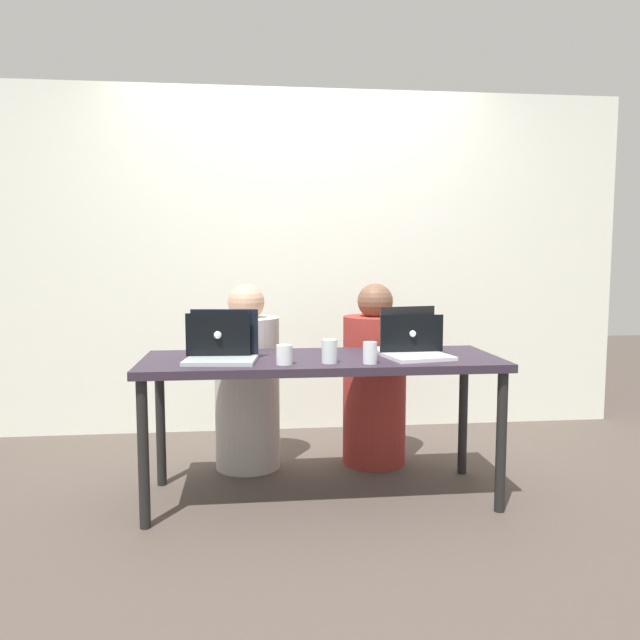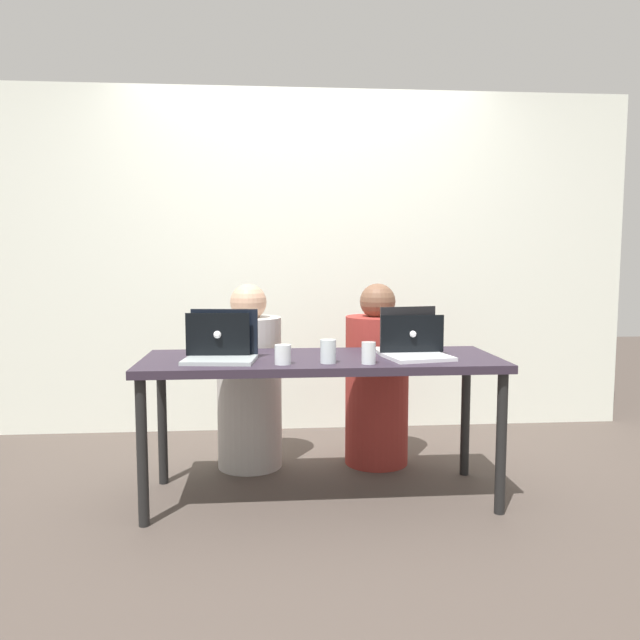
{
  "view_description": "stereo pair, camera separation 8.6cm",
  "coord_description": "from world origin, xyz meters",
  "px_view_note": "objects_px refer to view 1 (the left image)",
  "views": [
    {
      "loc": [
        -0.35,
        -3.05,
        1.22
      ],
      "look_at": [
        0.0,
        0.06,
        0.9
      ],
      "focal_mm": 35.0,
      "sensor_mm": 36.0,
      "label": 1
    },
    {
      "loc": [
        -0.26,
        -3.06,
        1.22
      ],
      "look_at": [
        0.0,
        0.06,
        0.9
      ],
      "focal_mm": 35.0,
      "sensor_mm": 36.0,
      "label": 2
    }
  ],
  "objects_px": {
    "person_on_left": "(247,387)",
    "laptop_back_left": "(220,347)",
    "person_on_right": "(374,384)",
    "laptop_front_left": "(222,350)",
    "laptop_front_right": "(414,346)",
    "water_glass_center": "(330,353)",
    "laptop_back_right": "(408,345)",
    "water_glass_left": "(284,356)",
    "water_glass_right": "(370,354)"
  },
  "relations": [
    {
      "from": "person_on_left",
      "to": "laptop_back_left",
      "type": "distance_m",
      "value": 0.56
    },
    {
      "from": "person_on_right",
      "to": "laptop_front_left",
      "type": "relative_size",
      "value": 2.96
    },
    {
      "from": "person_on_left",
      "to": "laptop_back_left",
      "type": "height_order",
      "value": "person_on_left"
    },
    {
      "from": "laptop_front_right",
      "to": "water_glass_center",
      "type": "xyz_separation_m",
      "value": [
        -0.44,
        -0.13,
        -0.01
      ]
    },
    {
      "from": "laptop_back_right",
      "to": "water_glass_left",
      "type": "relative_size",
      "value": 3.6
    },
    {
      "from": "laptop_back_left",
      "to": "person_on_left",
      "type": "bearing_deg",
      "value": -102.72
    },
    {
      "from": "laptop_front_left",
      "to": "water_glass_right",
      "type": "height_order",
      "value": "laptop_front_left"
    },
    {
      "from": "person_on_right",
      "to": "laptop_back_left",
      "type": "xyz_separation_m",
      "value": [
        -0.88,
        -0.46,
        0.3
      ]
    },
    {
      "from": "laptop_front_left",
      "to": "laptop_front_right",
      "type": "relative_size",
      "value": 1.05
    },
    {
      "from": "person_on_right",
      "to": "water_glass_left",
      "type": "xyz_separation_m",
      "value": [
        -0.57,
        -0.7,
        0.29
      ]
    },
    {
      "from": "water_glass_center",
      "to": "water_glass_right",
      "type": "bearing_deg",
      "value": -11.16
    },
    {
      "from": "water_glass_center",
      "to": "water_glass_right",
      "type": "xyz_separation_m",
      "value": [
        0.19,
        -0.04,
        -0.0
      ]
    },
    {
      "from": "laptop_front_right",
      "to": "water_glass_left",
      "type": "relative_size",
      "value": 3.74
    },
    {
      "from": "laptop_front_left",
      "to": "laptop_back_right",
      "type": "relative_size",
      "value": 1.09
    },
    {
      "from": "person_on_left",
      "to": "laptop_back_right",
      "type": "height_order",
      "value": "person_on_left"
    },
    {
      "from": "person_on_left",
      "to": "laptop_front_right",
      "type": "xyz_separation_m",
      "value": [
        0.84,
        -0.56,
        0.3
      ]
    },
    {
      "from": "laptop_front_left",
      "to": "laptop_back_right",
      "type": "height_order",
      "value": "laptop_front_left"
    },
    {
      "from": "person_on_right",
      "to": "water_glass_left",
      "type": "height_order",
      "value": "person_on_right"
    },
    {
      "from": "water_glass_left",
      "to": "laptop_front_left",
      "type": "bearing_deg",
      "value": 154.91
    },
    {
      "from": "laptop_back_left",
      "to": "water_glass_left",
      "type": "relative_size",
      "value": 3.53
    },
    {
      "from": "laptop_back_right",
      "to": "laptop_front_right",
      "type": "relative_size",
      "value": 0.96
    },
    {
      "from": "laptop_front_left",
      "to": "laptop_front_right",
      "type": "bearing_deg",
      "value": 7.31
    },
    {
      "from": "laptop_back_left",
      "to": "laptop_back_right",
      "type": "bearing_deg",
      "value": -175.81
    },
    {
      "from": "person_on_left",
      "to": "water_glass_center",
      "type": "xyz_separation_m",
      "value": [
        0.39,
        -0.69,
        0.3
      ]
    },
    {
      "from": "person_on_left",
      "to": "laptop_back_left",
      "type": "relative_size",
      "value": 3.3
    },
    {
      "from": "water_glass_right",
      "to": "water_glass_left",
      "type": "height_order",
      "value": "water_glass_right"
    },
    {
      "from": "person_on_right",
      "to": "laptop_front_right",
      "type": "relative_size",
      "value": 3.11
    },
    {
      "from": "laptop_front_right",
      "to": "water_glass_left",
      "type": "xyz_separation_m",
      "value": [
        -0.66,
        -0.14,
        -0.01
      ]
    },
    {
      "from": "person_on_left",
      "to": "laptop_front_left",
      "type": "xyz_separation_m",
      "value": [
        -0.11,
        -0.57,
        0.3
      ]
    },
    {
      "from": "water_glass_right",
      "to": "water_glass_center",
      "type": "bearing_deg",
      "value": 168.84
    },
    {
      "from": "laptop_front_left",
      "to": "water_glass_center",
      "type": "height_order",
      "value": "laptop_front_left"
    },
    {
      "from": "laptop_back_right",
      "to": "water_glass_right",
      "type": "distance_m",
      "value": 0.38
    },
    {
      "from": "laptop_back_right",
      "to": "water_glass_center",
      "type": "xyz_separation_m",
      "value": [
        -0.44,
        -0.25,
        0.0
      ]
    },
    {
      "from": "laptop_front_left",
      "to": "laptop_back_right",
      "type": "bearing_deg",
      "value": 14.65
    },
    {
      "from": "laptop_front_left",
      "to": "laptop_back_left",
      "type": "relative_size",
      "value": 1.11
    },
    {
      "from": "person_on_left",
      "to": "laptop_front_left",
      "type": "distance_m",
      "value": 0.65
    },
    {
      "from": "person_on_left",
      "to": "water_glass_center",
      "type": "bearing_deg",
      "value": 122.19
    },
    {
      "from": "person_on_right",
      "to": "water_glass_right",
      "type": "xyz_separation_m",
      "value": [
        -0.17,
        -0.73,
        0.29
      ]
    },
    {
      "from": "laptop_back_right",
      "to": "water_glass_left",
      "type": "distance_m",
      "value": 0.71
    },
    {
      "from": "person_on_left",
      "to": "water_glass_right",
      "type": "bearing_deg",
      "value": 131.09
    },
    {
      "from": "laptop_front_left",
      "to": "water_glass_left",
      "type": "height_order",
      "value": "laptop_front_left"
    },
    {
      "from": "laptop_front_left",
      "to": "laptop_back_right",
      "type": "distance_m",
      "value": 0.96
    },
    {
      "from": "water_glass_center",
      "to": "water_glass_left",
      "type": "bearing_deg",
      "value": -175.71
    },
    {
      "from": "person_on_left",
      "to": "water_glass_center",
      "type": "relative_size",
      "value": 9.6
    },
    {
      "from": "person_on_left",
      "to": "water_glass_center",
      "type": "distance_m",
      "value": 0.85
    },
    {
      "from": "laptop_front_left",
      "to": "water_glass_right",
      "type": "distance_m",
      "value": 0.71
    },
    {
      "from": "water_glass_right",
      "to": "person_on_left",
      "type": "bearing_deg",
      "value": 128.61
    },
    {
      "from": "person_on_left",
      "to": "laptop_front_left",
      "type": "relative_size",
      "value": 2.97
    },
    {
      "from": "person_on_right",
      "to": "water_glass_left",
      "type": "distance_m",
      "value": 0.95
    },
    {
      "from": "person_on_right",
      "to": "laptop_front_right",
      "type": "height_order",
      "value": "person_on_right"
    }
  ]
}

